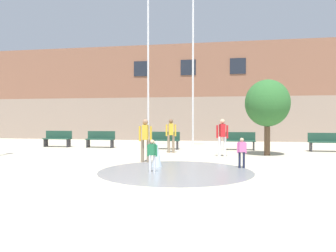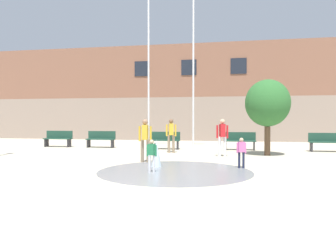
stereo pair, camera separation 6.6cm
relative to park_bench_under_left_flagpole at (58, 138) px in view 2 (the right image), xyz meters
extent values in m
plane|color=#BCB299|center=(6.68, -10.95, -0.48)|extent=(100.00, 100.00, 0.00)
cube|color=gray|center=(6.68, 9.42, 1.10)|extent=(36.00, 6.00, 3.16)
cube|color=brown|center=(6.68, 9.42, 4.61)|extent=(36.00, 6.00, 3.86)
cube|color=#1E232D|center=(3.18, 6.40, 4.81)|extent=(1.10, 0.06, 1.10)
cube|color=#1E232D|center=(6.68, 6.40, 4.81)|extent=(1.10, 0.06, 1.10)
cube|color=#1E232D|center=(10.18, 6.40, 4.81)|extent=(1.10, 0.06, 1.10)
cylinder|color=gray|center=(7.94, -7.29, -0.48)|extent=(4.70, 4.70, 0.01)
cone|color=silver|center=(7.16, -6.41, -0.03)|extent=(0.34, 0.34, 0.90)
cube|color=#28282D|center=(-0.70, -0.06, -0.26)|extent=(0.06, 0.40, 0.44)
cube|color=#28282D|center=(0.70, -0.06, -0.26)|extent=(0.06, 0.40, 0.44)
cube|color=#1E4233|center=(0.00, -0.06, -0.01)|extent=(1.60, 0.44, 0.05)
cube|color=#1E4233|center=(0.00, 0.14, 0.22)|extent=(1.60, 0.04, 0.42)
cube|color=#28282D|center=(1.86, -0.05, -0.26)|extent=(0.06, 0.40, 0.44)
cube|color=#28282D|center=(3.26, -0.05, -0.26)|extent=(0.06, 0.40, 0.44)
cube|color=#1E4233|center=(2.56, -0.05, -0.01)|extent=(1.60, 0.44, 0.05)
cube|color=#1E4233|center=(2.56, 0.15, 0.22)|extent=(1.60, 0.04, 0.42)
cube|color=#28282D|center=(5.53, -0.31, -0.26)|extent=(0.06, 0.40, 0.44)
cube|color=#28282D|center=(6.93, -0.31, -0.26)|extent=(0.06, 0.40, 0.44)
cube|color=#1E4233|center=(6.23, -0.31, -0.01)|extent=(1.60, 0.44, 0.05)
cube|color=#1E4233|center=(6.23, -0.11, 0.22)|extent=(1.60, 0.04, 0.42)
cube|color=#28282D|center=(9.40, -0.05, -0.26)|extent=(0.06, 0.40, 0.44)
cube|color=#28282D|center=(10.80, -0.05, -0.26)|extent=(0.06, 0.40, 0.44)
cube|color=#1E4233|center=(10.10, -0.05, -0.01)|extent=(1.60, 0.44, 0.05)
cube|color=#1E4233|center=(10.10, 0.15, 0.22)|extent=(1.60, 0.04, 0.42)
cube|color=#28282D|center=(13.49, -0.19, -0.26)|extent=(0.06, 0.40, 0.44)
cube|color=#1E4233|center=(14.19, -0.19, -0.01)|extent=(1.60, 0.44, 0.05)
cube|color=#1E4233|center=(14.19, 0.01, 0.22)|extent=(1.60, 0.04, 0.42)
cylinder|color=silver|center=(9.16, -3.13, -0.06)|extent=(0.12, 0.12, 0.84)
cylinder|color=silver|center=(9.38, -3.13, -0.06)|extent=(0.12, 0.12, 0.84)
cube|color=red|center=(9.27, -3.13, 0.63)|extent=(0.28, 0.38, 0.54)
sphere|color=tan|center=(9.27, -3.13, 1.01)|extent=(0.21, 0.21, 0.21)
cylinder|color=red|center=(9.06, -3.13, 0.58)|extent=(0.08, 0.08, 0.55)
cylinder|color=red|center=(9.48, -3.13, 0.58)|extent=(0.08, 0.08, 0.55)
cylinder|color=#89755B|center=(6.41, -5.45, -0.06)|extent=(0.12, 0.12, 0.84)
cylinder|color=#89755B|center=(6.63, -5.45, -0.06)|extent=(0.12, 0.12, 0.84)
cube|color=gold|center=(6.52, -5.45, 0.63)|extent=(0.24, 0.36, 0.54)
sphere|color=#997051|center=(6.52, -5.45, 1.01)|extent=(0.21, 0.21, 0.21)
cylinder|color=gold|center=(6.31, -5.45, 0.58)|extent=(0.08, 0.08, 0.55)
cylinder|color=gold|center=(6.73, -5.45, 0.58)|extent=(0.08, 0.08, 0.55)
cylinder|color=#1E233D|center=(9.89, -6.24, -0.22)|extent=(0.07, 0.07, 0.52)
cylinder|color=#1E233D|center=(10.02, -6.24, -0.22)|extent=(0.07, 0.07, 0.52)
cube|color=pink|center=(9.96, -6.24, 0.21)|extent=(0.24, 0.19, 0.33)
sphere|color=tan|center=(9.96, -6.24, 0.44)|extent=(0.13, 0.13, 0.13)
cylinder|color=pink|center=(9.82, -6.24, 0.17)|extent=(0.05, 0.05, 0.34)
cylinder|color=pink|center=(10.09, -6.24, 0.17)|extent=(0.05, 0.05, 0.34)
cylinder|color=silver|center=(7.22, -7.61, -0.22)|extent=(0.07, 0.07, 0.52)
cylinder|color=silver|center=(7.36, -7.61, -0.22)|extent=(0.07, 0.07, 0.52)
cube|color=#237547|center=(7.29, -7.61, 0.21)|extent=(0.24, 0.20, 0.33)
sphere|color=tan|center=(7.29, -7.61, 0.44)|extent=(0.13, 0.13, 0.13)
cylinder|color=#237547|center=(7.16, -7.61, 0.17)|extent=(0.05, 0.05, 0.34)
cylinder|color=#237547|center=(7.42, -7.61, 0.17)|extent=(0.05, 0.05, 0.34)
cylinder|color=#89755B|center=(6.76, -1.97, -0.06)|extent=(0.12, 0.12, 0.84)
cylinder|color=#89755B|center=(6.98, -1.97, -0.06)|extent=(0.12, 0.12, 0.84)
cube|color=gold|center=(6.87, -1.97, 0.63)|extent=(0.29, 0.38, 0.54)
sphere|color=brown|center=(6.87, -1.97, 1.01)|extent=(0.21, 0.21, 0.21)
cylinder|color=gold|center=(6.66, -1.97, 0.58)|extent=(0.08, 0.08, 0.55)
cylinder|color=gold|center=(7.08, -1.97, 0.58)|extent=(0.08, 0.08, 0.55)
cylinder|color=silver|center=(5.19, 0.40, 4.01)|extent=(0.10, 0.10, 8.98)
cylinder|color=silver|center=(7.66, 0.40, 4.07)|extent=(0.10, 0.10, 9.09)
cylinder|color=brown|center=(11.19, -2.34, 0.15)|extent=(0.25, 0.25, 1.26)
ellipsoid|color=#2D662D|center=(11.19, -2.34, 1.81)|extent=(1.92, 1.92, 2.04)
camera|label=1|loc=(9.51, -17.11, 1.14)|focal=35.00mm
camera|label=2|loc=(9.57, -17.09, 1.14)|focal=35.00mm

